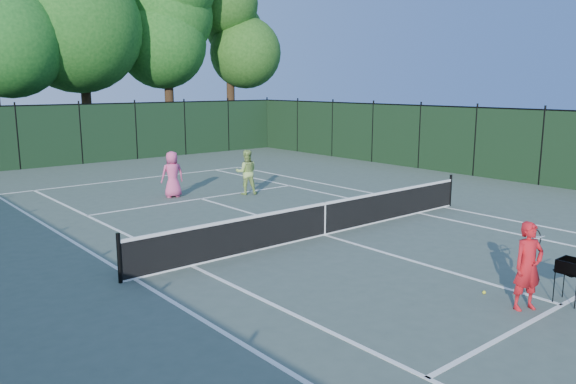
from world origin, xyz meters
TOP-DOWN VIEW (x-y plane):
  - ground at (0.00, 0.00)m, footprint 90.00×90.00m
  - sideline_doubles_left at (-5.49, 0.00)m, footprint 0.10×23.77m
  - sideline_doubles_right at (5.49, 0.00)m, footprint 0.10×23.77m
  - sideline_singles_left at (-4.12, 0.00)m, footprint 0.10×23.77m
  - sideline_singles_right at (4.12, 0.00)m, footprint 0.10×23.77m
  - baseline_far at (0.00, 11.88)m, footprint 10.97×0.10m
  - service_line_near at (0.00, -6.40)m, footprint 8.23×0.10m
  - service_line_far at (0.00, 6.40)m, footprint 8.23×0.10m
  - center_service_line at (0.00, 0.00)m, footprint 0.10×12.80m
  - tennis_net at (0.00, 0.00)m, footprint 11.69×0.09m
  - fence_far at (0.00, 18.00)m, footprint 24.00×0.05m
  - fence_right at (12.00, 0.00)m, footprint 0.05×36.00m
  - tree_4 at (7.00, 21.60)m, footprint 6.20×6.20m
  - tree_5 at (12.00, 22.10)m, footprint 5.80×5.80m
  - coach at (-0.70, -6.04)m, footprint 1.05×0.59m
  - player_pink at (-0.62, 7.31)m, footprint 0.89×0.66m
  - player_green at (1.75, 6.04)m, footprint 1.01×0.95m
  - ball_hopper at (0.20, -6.42)m, footprint 0.57×0.57m
  - loose_ball_midcourt at (-0.61, -5.16)m, footprint 0.07×0.07m

SIDE VIEW (x-z plane):
  - ground at x=0.00m, z-range 0.00..0.00m
  - sideline_doubles_left at x=-5.49m, z-range 0.00..0.01m
  - sideline_doubles_right at x=5.49m, z-range 0.00..0.01m
  - sideline_singles_left at x=-4.12m, z-range 0.00..0.01m
  - sideline_singles_right at x=4.12m, z-range 0.00..0.01m
  - baseline_far at x=0.00m, z-range 0.00..0.01m
  - service_line_near at x=0.00m, z-range 0.00..0.01m
  - service_line_far at x=0.00m, z-range 0.00..0.01m
  - center_service_line at x=0.00m, z-range 0.00..0.01m
  - loose_ball_midcourt at x=-0.61m, z-range 0.00..0.07m
  - tennis_net at x=0.00m, z-range -0.05..1.01m
  - ball_hopper at x=0.20m, z-range 0.29..1.13m
  - coach at x=-0.70m, z-range 0.00..1.63m
  - player_green at x=1.75m, z-range 0.00..1.66m
  - player_pink at x=-0.62m, z-range 0.00..1.67m
  - fence_far at x=0.00m, z-range 0.00..3.00m
  - fence_right at x=12.00m, z-range 0.00..3.00m
  - tree_5 at x=12.00m, z-range 1.59..13.82m
  - tree_4 at x=7.00m, z-range 1.66..14.63m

